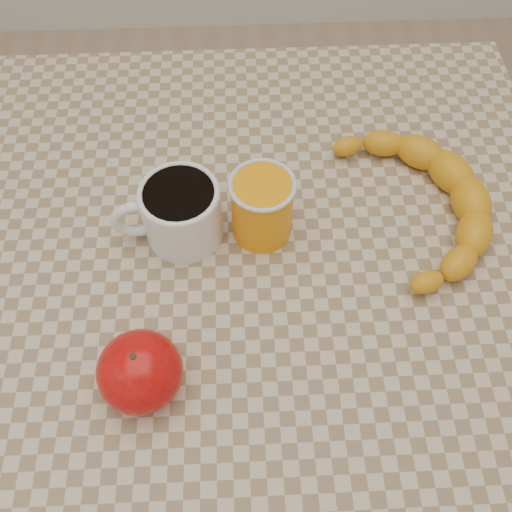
{
  "coord_description": "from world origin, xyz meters",
  "views": [
    {
      "loc": [
        -0.02,
        -0.36,
        1.34
      ],
      "look_at": [
        0.0,
        0.0,
        0.77
      ],
      "focal_mm": 40.0,
      "sensor_mm": 36.0,
      "label": 1
    }
  ],
  "objects_px": {
    "orange_juice_glass": "(262,207)",
    "apple": "(140,372)",
    "banana": "(420,201)",
    "coffee_mug": "(179,211)",
    "table": "(256,298)"
  },
  "relations": [
    {
      "from": "orange_juice_glass",
      "to": "banana",
      "type": "xyz_separation_m",
      "value": [
        0.2,
        0.02,
        -0.02
      ]
    },
    {
      "from": "banana",
      "to": "apple",
      "type": "bearing_deg",
      "value": -153.81
    },
    {
      "from": "table",
      "to": "coffee_mug",
      "type": "distance_m",
      "value": 0.17
    },
    {
      "from": "coffee_mug",
      "to": "banana",
      "type": "xyz_separation_m",
      "value": [
        0.3,
        0.02,
        -0.02
      ]
    },
    {
      "from": "orange_juice_glass",
      "to": "apple",
      "type": "relative_size",
      "value": 0.99
    },
    {
      "from": "table",
      "to": "coffee_mug",
      "type": "height_order",
      "value": "coffee_mug"
    },
    {
      "from": "banana",
      "to": "orange_juice_glass",
      "type": "bearing_deg",
      "value": 178.44
    },
    {
      "from": "orange_juice_glass",
      "to": "apple",
      "type": "distance_m",
      "value": 0.24
    },
    {
      "from": "coffee_mug",
      "to": "orange_juice_glass",
      "type": "relative_size",
      "value": 1.51
    },
    {
      "from": "table",
      "to": "orange_juice_glass",
      "type": "bearing_deg",
      "value": 79.56
    },
    {
      "from": "apple",
      "to": "banana",
      "type": "bearing_deg",
      "value": 32.88
    },
    {
      "from": "coffee_mug",
      "to": "orange_juice_glass",
      "type": "xyz_separation_m",
      "value": [
        0.1,
        -0.0,
        0.0
      ]
    },
    {
      "from": "orange_juice_glass",
      "to": "table",
      "type": "bearing_deg",
      "value": -100.44
    },
    {
      "from": "orange_juice_glass",
      "to": "coffee_mug",
      "type": "bearing_deg",
      "value": 179.82
    },
    {
      "from": "coffee_mug",
      "to": "apple",
      "type": "xyz_separation_m",
      "value": [
        -0.03,
        -0.2,
        -0.0
      ]
    }
  ]
}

